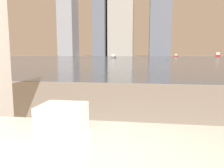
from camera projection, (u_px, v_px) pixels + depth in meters
name	position (u px, v px, depth m)	size (l,w,h in m)	color
towel_stack	(63.00, 119.00, 1.15)	(0.23, 0.21, 0.16)	white
harbor_water	(143.00, 58.00, 61.22)	(180.00, 110.00, 0.01)	slate
harbor_boat_0	(176.00, 56.00, 79.30)	(1.83, 3.07, 1.09)	maroon
harbor_boat_1	(218.00, 55.00, 74.09)	(2.70, 4.61, 1.63)	maroon
harbor_boat_2	(113.00, 57.00, 54.36)	(0.99, 2.73, 1.01)	#4C4C51
skyline_tower_0	(68.00, 16.00, 119.17)	(8.42, 12.10, 43.98)	slate
skyline_tower_1	(101.00, 25.00, 117.24)	(6.55, 13.33, 33.27)	#4C515B
skyline_tower_3	(161.00, 2.00, 111.27)	(10.57, 11.55, 54.41)	#4C515B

